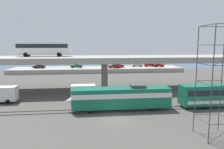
% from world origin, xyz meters
% --- Properties ---
extents(ground_plane, '(260.00, 260.00, 0.00)m').
position_xyz_m(ground_plane, '(0.00, 0.00, 0.00)').
color(ground_plane, '#4C4944').
extents(rail_strip_near, '(110.00, 0.12, 0.12)m').
position_xyz_m(rail_strip_near, '(0.00, 3.25, 0.06)').
color(rail_strip_near, '#59544C').
rests_on(rail_strip_near, ground_plane).
extents(rail_strip_far, '(110.00, 0.12, 0.12)m').
position_xyz_m(rail_strip_far, '(0.00, 4.75, 0.06)').
color(rail_strip_far, '#59544C').
rests_on(rail_strip_far, ground_plane).
extents(train_locomotive, '(17.12, 3.04, 4.18)m').
position_xyz_m(train_locomotive, '(0.70, 4.00, 2.19)').
color(train_locomotive, '#14664C').
rests_on(train_locomotive, ground_plane).
extents(highway_overpass, '(96.00, 12.03, 7.94)m').
position_xyz_m(highway_overpass, '(0.00, 20.00, 7.18)').
color(highway_overpass, '#9E998E').
rests_on(highway_overpass, ground_plane).
extents(transit_bus_on_overpass, '(12.00, 2.68, 3.40)m').
position_xyz_m(transit_bus_on_overpass, '(-14.21, 21.79, 10.00)').
color(transit_bus_on_overpass, silver).
rests_on(transit_bus_on_overpass, highway_overpass).
extents(service_truck_east, '(6.80, 2.46, 3.04)m').
position_xyz_m(service_truck_east, '(-3.97, 10.72, 1.64)').
color(service_truck_east, '#9E998C').
rests_on(service_truck_east, ground_plane).
extents(scaffolding_tower, '(3.40, 3.40, 12.83)m').
position_xyz_m(scaffolding_tower, '(10.63, -7.37, 6.78)').
color(scaffolding_tower, '#38383D').
rests_on(scaffolding_tower, ground_plane).
extents(pier_parking_lot, '(67.14, 12.48, 1.63)m').
position_xyz_m(pier_parking_lot, '(0.00, 55.00, 0.81)').
color(pier_parking_lot, '#9E998E').
rests_on(pier_parking_lot, ground_plane).
extents(parked_car_0, '(4.41, 1.90, 1.50)m').
position_xyz_m(parked_car_0, '(16.71, 57.23, 2.40)').
color(parked_car_0, '#9E998C').
rests_on(parked_car_0, pier_parking_lot).
extents(parked_car_1, '(4.17, 1.99, 1.50)m').
position_xyz_m(parked_car_1, '(-22.49, 54.78, 2.40)').
color(parked_car_1, black).
rests_on(parked_car_1, pier_parking_lot).
extents(parked_car_2, '(4.49, 1.83, 1.50)m').
position_xyz_m(parked_car_2, '(22.06, 56.62, 2.40)').
color(parked_car_2, maroon).
rests_on(parked_car_2, pier_parking_lot).
extents(parked_car_3, '(4.68, 1.93, 1.50)m').
position_xyz_m(parked_car_3, '(-8.32, 55.03, 2.40)').
color(parked_car_3, '#0C4C26').
rests_on(parked_car_3, pier_parking_lot).
extents(parked_car_4, '(4.10, 1.99, 1.50)m').
position_xyz_m(parked_car_4, '(-23.97, 57.34, 2.40)').
color(parked_car_4, '#B7B7BC').
rests_on(parked_car_4, pier_parking_lot).
extents(parked_car_5, '(4.68, 1.94, 1.50)m').
position_xyz_m(parked_car_5, '(6.33, 51.90, 2.40)').
color(parked_car_5, maroon).
rests_on(parked_car_5, pier_parking_lot).
extents(parked_car_6, '(4.48, 1.92, 1.50)m').
position_xyz_m(parked_car_6, '(8.26, 54.29, 2.40)').
color(parked_car_6, maroon).
rests_on(parked_car_6, pier_parking_lot).
extents(parked_car_7, '(4.07, 1.86, 1.50)m').
position_xyz_m(parked_car_7, '(25.21, 54.33, 2.40)').
color(parked_car_7, maroon).
rests_on(parked_car_7, pier_parking_lot).
extents(harbor_water, '(140.00, 36.00, 0.01)m').
position_xyz_m(harbor_water, '(0.00, 78.00, 0.00)').
color(harbor_water, '#385B7A').
rests_on(harbor_water, ground_plane).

